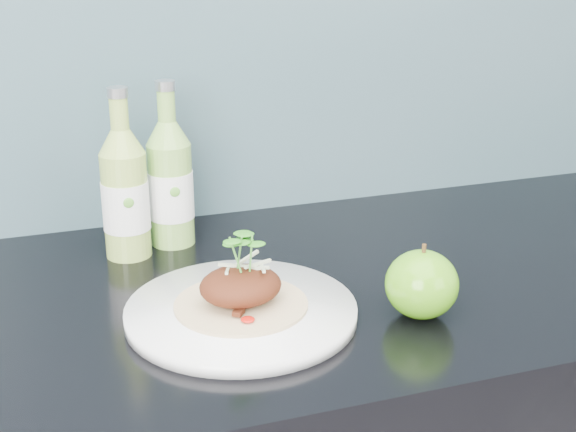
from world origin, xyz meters
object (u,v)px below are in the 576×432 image
object	(u,v)px
cider_bottle_right	(170,184)
green_apple	(422,284)
dinner_plate	(241,312)
cider_bottle_left	(125,194)

from	to	relation	value
cider_bottle_right	green_apple	bearing A→B (deg)	-39.08
cider_bottle_right	dinner_plate	bearing A→B (deg)	-68.35
dinner_plate	cider_bottle_right	bearing A→B (deg)	96.48
dinner_plate	green_apple	xyz separation A→B (m)	(0.21, -0.06, 0.03)
dinner_plate	green_apple	size ratio (longest dim) A/B	2.82
dinner_plate	cider_bottle_right	world-z (taller)	cider_bottle_right
green_apple	cider_bottle_left	world-z (taller)	cider_bottle_left
cider_bottle_left	cider_bottle_right	distance (m)	0.07
green_apple	cider_bottle_right	xyz separation A→B (m)	(-0.24, 0.33, 0.05)
green_apple	cider_bottle_right	bearing A→B (deg)	125.75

